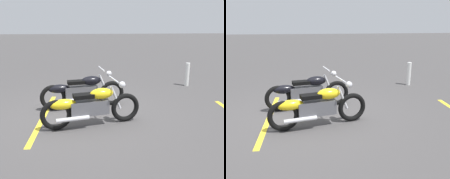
% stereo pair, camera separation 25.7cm
% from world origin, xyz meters
% --- Properties ---
extents(ground_plane, '(60.00, 60.00, 0.00)m').
position_xyz_m(ground_plane, '(0.00, 0.00, 0.00)').
color(ground_plane, '#474444').
extents(motorcycle_bright_foreground, '(2.19, 0.80, 1.04)m').
position_xyz_m(motorcycle_bright_foreground, '(0.21, -0.62, 0.46)').
color(motorcycle_bright_foreground, black).
rests_on(motorcycle_bright_foreground, ground).
extents(motorcycle_dark_foreground, '(2.21, 0.75, 1.04)m').
position_xyz_m(motorcycle_dark_foreground, '(-0.02, 0.59, 0.46)').
color(motorcycle_dark_foreground, black).
rests_on(motorcycle_dark_foreground, ground).
extents(bollard_post, '(0.14, 0.14, 0.80)m').
position_xyz_m(bollard_post, '(3.54, 2.58, 0.40)').
color(bollard_post, white).
rests_on(bollard_post, ground).
extents(parking_stripe_near, '(0.14, 3.20, 0.01)m').
position_xyz_m(parking_stripe_near, '(-0.91, -0.01, 0.00)').
color(parking_stripe_near, yellow).
rests_on(parking_stripe_near, ground).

